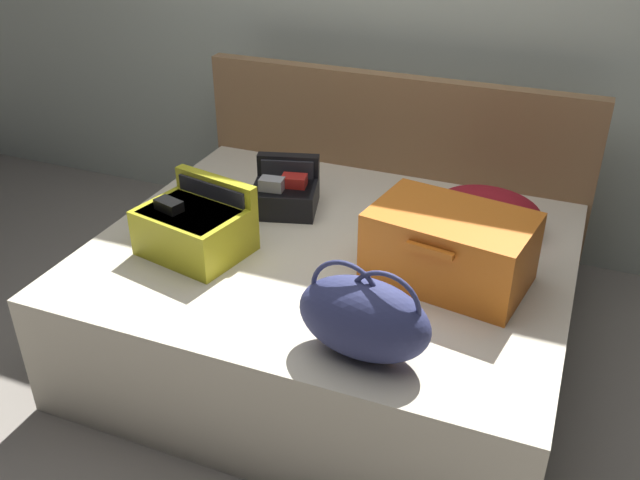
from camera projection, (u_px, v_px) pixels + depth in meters
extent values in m
plane|color=gray|center=(294.00, 408.00, 2.82)|extent=(12.00, 12.00, 0.00)
cube|color=#B7C1B2|center=(422.00, 1.00, 3.49)|extent=(8.00, 0.10, 2.60)
cube|color=beige|center=(330.00, 301.00, 3.00)|extent=(1.93, 1.61, 0.54)
cube|color=olive|center=(390.00, 174.00, 3.56)|extent=(1.97, 0.08, 1.03)
cube|color=#D16619|center=(449.00, 253.00, 2.60)|extent=(0.64, 0.46, 0.23)
cube|color=#28282D|center=(450.00, 245.00, 2.59)|extent=(0.56, 0.41, 0.16)
cube|color=#1E33A5|center=(421.00, 221.00, 2.55)|extent=(0.12, 0.08, 0.04)
cube|color=#D16619|center=(453.00, 220.00, 2.53)|extent=(0.64, 0.46, 0.05)
cube|color=#D16619|center=(430.00, 251.00, 2.40)|extent=(0.18, 0.05, 0.02)
cube|color=gold|center=(191.00, 233.00, 2.78)|extent=(0.45, 0.36, 0.20)
cube|color=#28282D|center=(190.00, 226.00, 2.76)|extent=(0.40, 0.32, 0.14)
cube|color=black|center=(169.00, 206.00, 2.73)|extent=(0.12, 0.09, 0.05)
cube|color=gold|center=(217.00, 208.00, 2.87)|extent=(0.40, 0.13, 0.28)
cube|color=#28282D|center=(213.00, 210.00, 2.85)|extent=(0.34, 0.08, 0.24)
cube|color=black|center=(284.00, 200.00, 3.12)|extent=(0.33, 0.29, 0.12)
cube|color=#28282D|center=(284.00, 196.00, 3.11)|extent=(0.29, 0.25, 0.08)
cube|color=#99999E|center=(272.00, 185.00, 3.06)|extent=(0.11, 0.08, 0.06)
cube|color=#B21E19|center=(294.00, 181.00, 3.09)|extent=(0.12, 0.10, 0.05)
cube|color=black|center=(289.00, 177.00, 3.21)|extent=(0.29, 0.13, 0.22)
cube|color=#28282D|center=(288.00, 180.00, 3.18)|extent=(0.24, 0.08, 0.19)
ellipsoid|color=navy|center=(364.00, 319.00, 2.21)|extent=(0.47, 0.27, 0.28)
torus|color=navy|center=(345.00, 294.00, 2.19)|extent=(0.24, 0.04, 0.24)
torus|color=navy|center=(384.00, 305.00, 2.14)|extent=(0.24, 0.04, 0.24)
ellipsoid|color=maroon|center=(488.00, 210.00, 2.96)|extent=(0.46, 0.29, 0.19)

